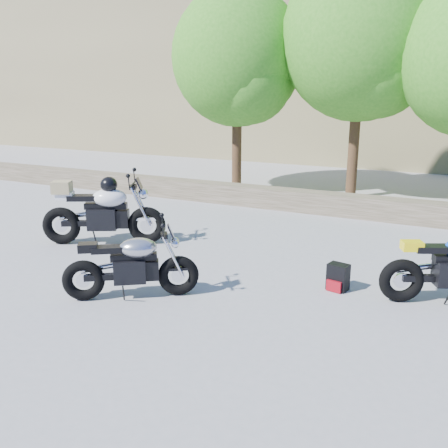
{
  "coord_description": "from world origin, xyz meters",
  "views": [
    {
      "loc": [
        3.75,
        -6.06,
        2.87
      ],
      "look_at": [
        0.2,
        1.0,
        0.75
      ],
      "focal_mm": 40.0,
      "sensor_mm": 36.0,
      "label": 1
    }
  ],
  "objects": [
    {
      "name": "white_bike",
      "position": [
        -2.47,
        1.15,
        0.64
      ],
      "size": [
        2.18,
        1.26,
        1.31
      ],
      "rotation": [
        0.0,
        0.0,
        0.48
      ],
      "color": "black",
      "rests_on": "ground"
    },
    {
      "name": "ground",
      "position": [
        0.0,
        0.0,
        0.0
      ],
      "size": [
        90.0,
        90.0,
        0.0
      ],
      "primitive_type": "plane",
      "color": "gray",
      "rests_on": "ground"
    },
    {
      "name": "stone_wall",
      "position": [
        0.0,
        5.5,
        0.25
      ],
      "size": [
        22.0,
        0.55,
        0.5
      ],
      "primitive_type": "cube",
      "color": "#4C4533",
      "rests_on": "ground"
    },
    {
      "name": "tree_decid_left",
      "position": [
        -2.39,
        7.14,
        3.63
      ],
      "size": [
        3.67,
        3.67,
        5.62
      ],
      "color": "#382314",
      "rests_on": "ground"
    },
    {
      "name": "backpack",
      "position": [
        2.15,
        0.88,
        0.19
      ],
      "size": [
        0.33,
        0.3,
        0.4
      ],
      "rotation": [
        0.0,
        0.0,
        -0.21
      ],
      "color": "black",
      "rests_on": "ground"
    },
    {
      "name": "tree_decid_mid",
      "position": [
        0.91,
        7.54,
        4.04
      ],
      "size": [
        4.08,
        4.08,
        6.24
      ],
      "color": "#382314",
      "rests_on": "ground"
    },
    {
      "name": "silver_bike",
      "position": [
        -0.39,
        -0.71,
        0.47
      ],
      "size": [
        1.66,
        1.22,
        0.97
      ],
      "rotation": [
        0.0,
        0.0,
        0.61
      ],
      "color": "black",
      "rests_on": "ground"
    }
  ]
}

